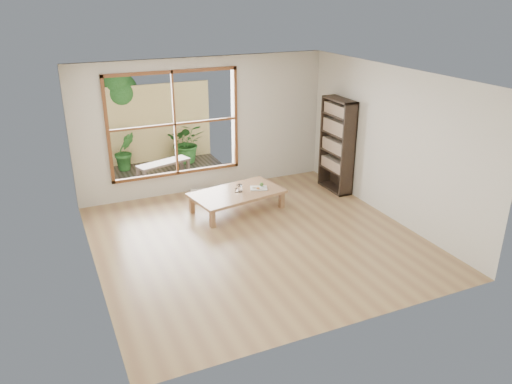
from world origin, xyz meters
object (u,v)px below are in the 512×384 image
(bookshelf, at_px, (337,145))
(garden_bench, at_px, (164,165))
(low_table, at_px, (237,194))
(food_tray, at_px, (259,187))

(bookshelf, bearing_deg, garden_bench, 146.78)
(low_table, distance_m, food_tray, 0.44)
(bookshelf, distance_m, food_tray, 1.84)
(food_tray, bearing_deg, low_table, -160.12)
(bookshelf, relative_size, food_tray, 5.02)
(low_table, xyz_separation_m, bookshelf, (2.18, 0.15, 0.61))
(low_table, bearing_deg, food_tray, -12.19)
(low_table, relative_size, bookshelf, 0.96)
(low_table, bearing_deg, garden_bench, 100.84)
(low_table, relative_size, garden_bench, 1.48)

